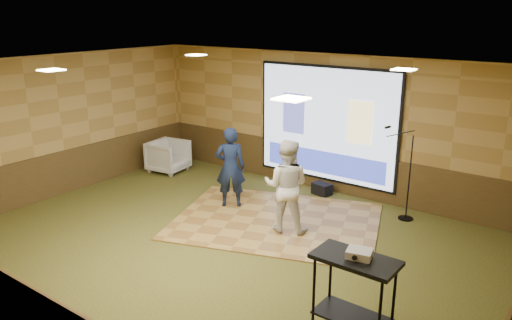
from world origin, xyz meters
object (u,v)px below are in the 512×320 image
Objects in this scene: projector_screen at (326,125)px; dance_floor at (276,221)px; player_left at (230,167)px; mic_stand at (405,194)px; banquet_chair at (168,156)px; duffel_bag at (322,189)px; player_right at (286,186)px; projector at (359,254)px; av_table at (354,280)px.

projector_screen reaches higher than dance_floor.
player_left reaches higher than dance_floor.
banquet_chair is (-5.77, -0.60, -0.10)m from mic_stand.
dance_floor is at bearing -89.71° from duffel_bag.
player_right is at bearing 130.01° from player_left.
projector_screen reaches higher than projector.
projector_screen is at bearing -98.43° from player_right.
mic_stand reaches higher than duffel_bag.
dance_floor is 1.44m from player_left.
player_left is 5.63× the size of projector.
banquet_chair is (-6.58, 3.27, -0.72)m from projector.
av_table is 0.60× the size of mic_stand.
player_left is at bearing -117.78° from projector_screen.
player_right is at bearing 126.12° from projector.
projector_screen is at bearing 93.52° from dance_floor.
player_left is at bearing 176.13° from dance_floor.
player_right is 1.97× the size of banquet_chair.
projector_screen is at bearing 149.37° from mic_stand.
av_table is 3.99m from mic_stand.
player_left is 4.54m from av_table.
banquet_chair is at bearing -36.85° from player_right.
player_right reaches higher than duffel_bag.
mic_stand is at bearing 101.39° from av_table.
mic_stand is at bearing -13.86° from projector_screen.
player_left reaches higher than banquet_chair.
projector is 5.00m from duffel_bag.
player_right reaches higher than projector.
projector_screen reaches higher than av_table.
mic_stand is 5.80m from banquet_chair.
player_right is 1.59× the size of av_table.
projector_screen is 0.88× the size of dance_floor.
player_right is 3.09m from av_table.
banquet_chair is (-3.75, -1.10, -1.08)m from projector_screen.
dance_floor is 2.11× the size of mic_stand.
av_table is at bearing 117.44° from player_right.
mic_stand is (1.89, 1.57, 0.48)m from dance_floor.
dance_floor is 3.72m from projector.
dance_floor is 2.31× the size of player_left.
projector_screen reaches higher than player_left.
projector_screen is 3.12× the size of av_table.
projector is at bearing 118.25° from player_right.
av_table is at bearing -57.46° from projector_screen.
player_left is 3.43m from mic_stand.
av_table is 7.35m from banquet_chair.
av_table reaches higher than banquet_chair.
av_table is 0.35m from projector.
projector_screen is at bearing -81.00° from banquet_chair.
av_table is (2.30, -2.06, -0.11)m from player_right.
player_left is at bearing 135.75° from projector.
projector_screen is 2.46m from player_right.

